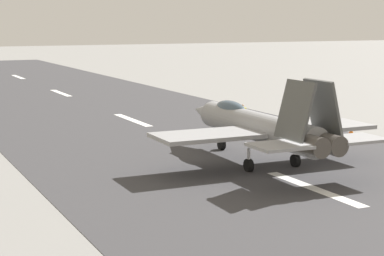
% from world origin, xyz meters
% --- Properties ---
extents(ground_plane, '(400.00, 400.00, 0.00)m').
position_xyz_m(ground_plane, '(0.00, 0.00, 0.00)').
color(ground_plane, gray).
extents(runway_strip, '(240.00, 26.00, 0.02)m').
position_xyz_m(runway_strip, '(-0.02, 0.00, 0.01)').
color(runway_strip, '#3A393C').
rests_on(runway_strip, ground).
extents(fighter_jet, '(16.64, 13.90, 5.55)m').
position_xyz_m(fighter_jet, '(5.78, -0.58, 2.36)').
color(fighter_jet, gray).
rests_on(fighter_jet, ground).
extents(crew_person, '(0.60, 0.48, 1.68)m').
position_xyz_m(crew_person, '(19.89, -7.67, 0.84)').
color(crew_person, '#1E2338').
rests_on(crew_person, ground).
extents(marker_cone_mid, '(0.44, 0.44, 0.55)m').
position_xyz_m(marker_cone_mid, '(11.65, -12.52, 0.28)').
color(marker_cone_mid, orange).
rests_on(marker_cone_mid, ground).
extents(marker_cone_far, '(0.44, 0.44, 0.55)m').
position_xyz_m(marker_cone_far, '(31.17, -12.52, 0.28)').
color(marker_cone_far, orange).
rests_on(marker_cone_far, ground).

